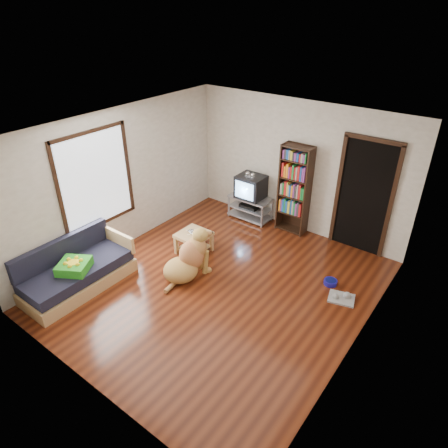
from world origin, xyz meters
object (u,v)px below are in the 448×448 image
Objects in this scene: bookshelf at (295,185)px; green_cushion at (74,266)px; laptop at (192,234)px; dog at (188,260)px; grey_rag at (341,298)px; dog_bowl at (330,282)px; sofa at (77,272)px; tv_stand at (250,207)px; coffee_table at (194,239)px; crt_tv at (251,186)px.

green_cushion is at bearing -115.21° from bookshelf.
laptop is (0.75, 1.97, -0.08)m from green_cushion.
green_cushion is 0.42× the size of dog.
grey_rag is 0.37× the size of dog.
dog_bowl is 2.08m from bookshelf.
dog_bowl is 4.18m from sofa.
bookshelf reaches higher than sofa.
tv_stand is (0.10, 1.76, -0.14)m from laptop.
bookshelf is at bearing 71.04° from laptop.
coffee_table is at bearing -172.18° from grey_rag.
sofa reaches higher than laptop.
tv_stand is 1.73m from coffee_table.
crt_tv is 0.32× the size of sofa.
dog_bowl is 0.12× the size of bookshelf.
coffee_table is at bearing -93.29° from crt_tv.
sofa is (-0.97, -3.65, -0.48)m from crt_tv.
bookshelf is at bearing 34.15° from green_cushion.
tv_stand is 2.36m from dog.
sofa is at bearing -134.63° from dog.
coffee_table is (-0.10, -1.75, -0.46)m from crt_tv.
sofa is (-0.87, -1.87, -0.15)m from laptop.
dog_bowl is (2.45, 0.66, -0.37)m from laptop.
grey_rag is at bearing 22.73° from dog.
grey_rag is at bearing -40.34° from bookshelf.
tv_stand is at bearing 97.32° from laptop.
sofa is (-3.63, -2.28, 0.25)m from grey_rag.
dog_bowl is at bearing 37.24° from sofa.
grey_rag is 0.69× the size of crt_tv.
laptop is at bearing -119.54° from bookshelf.
tv_stand is at bearing 152.99° from grey_rag.
coffee_table is (0.00, 0.03, -0.13)m from laptop.
laptop is 0.71m from dog.
laptop is at bearing -93.23° from crt_tv.
green_cushion is at bearing -100.24° from laptop.
coffee_table is at bearing 123.74° from dog.
sofa reaches higher than green_cushion.
sofa is (-3.33, -2.53, 0.22)m from dog_bowl.
tv_stand is 0.50× the size of sofa.
green_cushion is 4.26m from grey_rag.
crt_tv is 1.81m from coffee_table.
bookshelf reaches higher than dog_bowl.
crt_tv is 0.54× the size of dog.
dog_bowl is 2.54m from coffee_table.
dog_bowl is at bearing 25.60° from laptop.
bookshelf reaches higher than grey_rag.
sofa is (-0.97, -3.63, -0.01)m from tv_stand.
dog is at bearing -56.26° from coffee_table.
coffee_table is at bearing -165.64° from dog_bowl.
bookshelf reaches higher than dog.
bookshelf is at bearing 62.68° from sofa.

